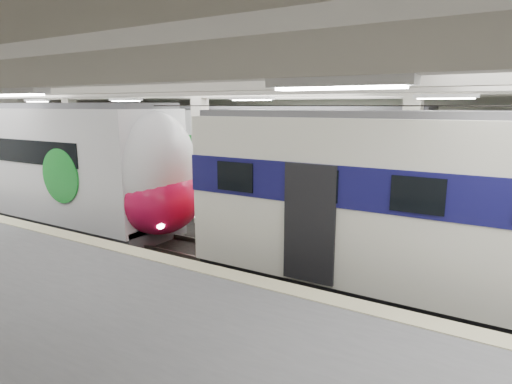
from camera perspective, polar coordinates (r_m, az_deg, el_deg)
The scene contains 4 objects.
station_hall at distance 11.68m, azimuth -10.23°, elevation 4.09°, with size 36.00×24.00×5.75m.
modern_emu at distance 18.94m, azimuth -25.07°, elevation 3.25°, with size 15.05×3.11×4.80m.
older_rer at distance 10.70m, azimuth 27.77°, elevation -2.29°, with size 13.99×3.09×4.59m.
far_train at distance 18.90m, azimuth -0.82°, elevation 4.55°, with size 14.94×3.35×4.71m.
Camera 1 is at (7.66, -10.44, 4.70)m, focal length 30.00 mm.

